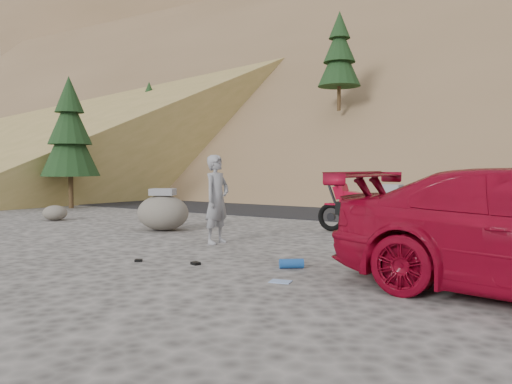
# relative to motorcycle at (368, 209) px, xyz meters

# --- Properties ---
(ground) EXTENTS (140.00, 140.00, 0.00)m
(ground) POSITION_rel_motorcycle_xyz_m (-1.15, -3.54, -0.61)
(ground) COLOR #44413F
(ground) RESTS_ON ground
(road) EXTENTS (120.00, 7.00, 0.05)m
(road) POSITION_rel_motorcycle_xyz_m (-1.15, 5.46, -0.61)
(road) COLOR black
(road) RESTS_ON ground
(hillside) EXTENTS (120.00, 73.00, 46.72)m
(hillside) POSITION_rel_motorcycle_xyz_m (-1.20, 37.33, 10.46)
(hillside) COLOR brown
(hillside) RESTS_ON ground
(conifer_verge) EXTENTS (2.20, 2.20, 5.04)m
(conifer_verge) POSITION_rel_motorcycle_xyz_m (-12.15, 0.96, 2.28)
(conifer_verge) COLOR #3D2B16
(conifer_verge) RESTS_ON ground
(motorcycle) EXTENTS (2.42, 0.73, 1.44)m
(motorcycle) POSITION_rel_motorcycle_xyz_m (0.00, 0.00, 0.00)
(motorcycle) COLOR black
(motorcycle) RESTS_ON ground
(man) EXTENTS (0.46, 0.69, 1.86)m
(man) POSITION_rel_motorcycle_xyz_m (-2.22, -3.03, -0.61)
(man) COLOR gray
(man) RESTS_ON ground
(boulder) EXTENTS (1.62, 1.47, 1.07)m
(boulder) POSITION_rel_motorcycle_xyz_m (-4.62, -2.08, -0.15)
(boulder) COLOR #605A52
(boulder) RESTS_ON ground
(small_rock) EXTENTS (0.95, 0.90, 0.45)m
(small_rock) POSITION_rel_motorcycle_xyz_m (-8.94, -2.09, -0.39)
(small_rock) COLOR #605A52
(small_rock) RESTS_ON ground
(gear_blue_mat) EXTENTS (0.40, 0.35, 0.15)m
(gear_blue_mat) POSITION_rel_motorcycle_xyz_m (0.32, -4.46, -0.54)
(gear_blue_mat) COLOR #1A4E9D
(gear_blue_mat) RESTS_ON ground
(gear_bottle) EXTENTS (0.10, 0.10, 0.25)m
(gear_bottle) POSITION_rel_motorcycle_xyz_m (2.36, -4.94, -0.49)
(gear_bottle) COLOR #1A4E9D
(gear_bottle) RESTS_ON ground
(gear_glove_a) EXTENTS (0.18, 0.16, 0.04)m
(gear_glove_a) POSITION_rel_motorcycle_xyz_m (-1.17, -5.05, -0.59)
(gear_glove_a) COLOR black
(gear_glove_a) RESTS_ON ground
(gear_glove_b) EXTENTS (0.15, 0.14, 0.04)m
(gear_glove_b) POSITION_rel_motorcycle_xyz_m (-2.16, -5.36, -0.59)
(gear_glove_b) COLOR black
(gear_glove_b) RESTS_ON ground
(gear_blue_cloth) EXTENTS (0.33, 0.27, 0.01)m
(gear_blue_cloth) POSITION_rel_motorcycle_xyz_m (0.62, -5.36, -0.61)
(gear_blue_cloth) COLOR #839DCB
(gear_blue_cloth) RESTS_ON ground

